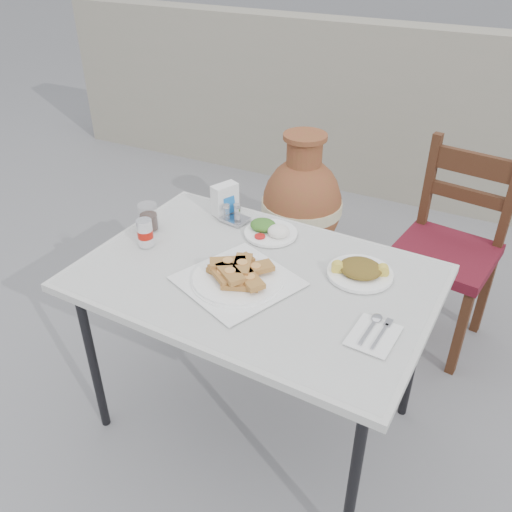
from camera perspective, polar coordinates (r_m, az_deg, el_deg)
The scene contains 13 objects.
ground at distance 2.31m, azimuth 1.97°, elevation -19.81°, with size 80.00×80.00×0.00m, color slate.
cafe_table at distance 1.94m, azimuth -0.04°, elevation -3.12°, with size 1.27×0.89×0.75m.
pide_plate at distance 1.86m, azimuth -1.96°, elevation -1.84°, with size 0.46×0.46×0.07m.
salad_rice_plate at distance 2.13m, azimuth 1.51°, elevation 2.77°, with size 0.21×0.21×0.05m.
salad_chopped_plate at distance 1.93m, azimuth 10.91°, elevation -1.49°, with size 0.23×0.23×0.05m.
soda_can at distance 2.09m, azimuth -11.59°, elevation 2.42°, with size 0.06×0.06×0.11m.
cola_glass at distance 2.20m, azimuth -11.23°, elevation 3.91°, with size 0.08×0.08×0.11m.
napkin_holder at distance 2.27m, azimuth -3.28°, elevation 6.00°, with size 0.10×0.12×0.13m.
condiment_caddy at distance 2.22m, azimuth -2.30°, elevation 4.30°, with size 0.12×0.10×0.08m.
cutlery_napkin at distance 1.70m, azimuth 12.37°, elevation -7.84°, with size 0.15×0.19×0.01m.
chair at distance 2.67m, azimuth 19.56°, elevation 0.84°, with size 0.49×0.49×0.97m.
terracotta_urn at distance 3.16m, azimuth 4.83°, elevation 5.22°, with size 0.47×0.47×0.81m.
back_wall at distance 4.02m, azimuth 18.03°, elevation 13.38°, with size 6.00×0.25×1.20m, color gray.
Camera 1 is at (0.57, -1.28, 1.84)m, focal length 38.00 mm.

